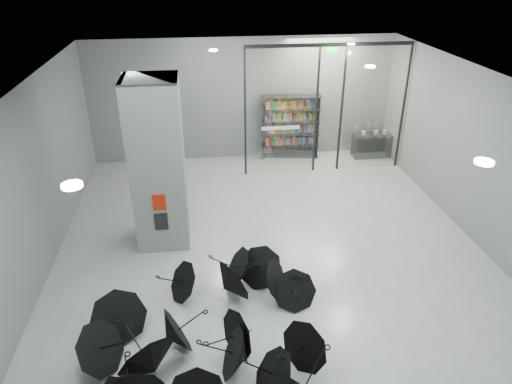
{
  "coord_description": "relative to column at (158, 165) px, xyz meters",
  "views": [
    {
      "loc": [
        -1.55,
        -7.94,
        6.31
      ],
      "look_at": [
        -0.3,
        1.5,
        1.4
      ],
      "focal_mm": 32.62,
      "sensor_mm": 36.0,
      "label": 1
    }
  ],
  "objects": [
    {
      "name": "room",
      "position": [
        2.5,
        -2.0,
        0.84
      ],
      "size": [
        14.0,
        14.02,
        4.01
      ],
      "color": "gray",
      "rests_on": "ground"
    },
    {
      "name": "column",
      "position": [
        0.0,
        0.0,
        0.0
      ],
      "size": [
        1.2,
        1.2,
        4.0
      ],
      "primitive_type": "cube",
      "color": "slate",
      "rests_on": "ground"
    },
    {
      "name": "fire_cabinet",
      "position": [
        0.0,
        -0.62,
        -0.65
      ],
      "size": [
        0.28,
        0.04,
        0.38
      ],
      "primitive_type": "cube",
      "color": "#A50A07",
      "rests_on": "column"
    },
    {
      "name": "info_panel",
      "position": [
        0.0,
        -0.62,
        -1.15
      ],
      "size": [
        0.3,
        0.03,
        0.42
      ],
      "primitive_type": "cube",
      "color": "black",
      "rests_on": "column"
    },
    {
      "name": "exit_sign",
      "position": [
        4.9,
        3.3,
        1.82
      ],
      "size": [
        0.3,
        0.06,
        0.15
      ],
      "primitive_type": "cube",
      "color": "#0CE533",
      "rests_on": "room"
    },
    {
      "name": "glass_partition",
      "position": [
        4.89,
        3.5,
        0.18
      ],
      "size": [
        5.06,
        0.08,
        4.0
      ],
      "color": "silver",
      "rests_on": "ground"
    },
    {
      "name": "bookshelf",
      "position": [
        4.07,
        4.75,
        -0.93
      ],
      "size": [
        1.99,
        0.7,
        2.15
      ],
      "primitive_type": null,
      "rotation": [
        0.0,
        0.0,
        -0.16
      ],
      "color": "black",
      "rests_on": "ground"
    },
    {
      "name": "shop_counter",
      "position": [
        6.88,
        4.37,
        -1.6
      ],
      "size": [
        1.33,
        0.55,
        0.79
      ],
      "primitive_type": "cube",
      "rotation": [
        0.0,
        0.0,
        -0.02
      ],
      "color": "black",
      "rests_on": "ground"
    },
    {
      "name": "umbrella_cluster",
      "position": [
        0.99,
        -3.82,
        -1.7
      ],
      "size": [
        4.86,
        4.83,
        1.26
      ],
      "color": "black",
      "rests_on": "ground"
    }
  ]
}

